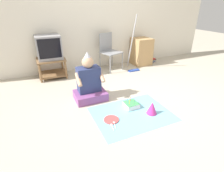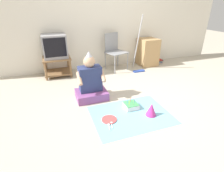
% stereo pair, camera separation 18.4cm
% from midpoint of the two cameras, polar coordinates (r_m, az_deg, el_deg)
% --- Properties ---
extents(ground_plane, '(16.00, 16.00, 0.00)m').
position_cam_midpoint_polar(ground_plane, '(2.90, 8.94, -6.22)').
color(ground_plane, '#BCB29E').
extents(wall_back, '(6.40, 0.06, 2.55)m').
position_cam_midpoint_polar(wall_back, '(4.41, -5.95, 22.41)').
color(wall_back, silver).
rests_on(wall_back, ground_plane).
extents(tv_stand, '(0.58, 0.51, 0.42)m').
position_cam_midpoint_polar(tv_stand, '(4.10, -20.30, 6.08)').
color(tv_stand, olive).
rests_on(tv_stand, ground_plane).
extents(tv, '(0.49, 0.44, 0.49)m').
position_cam_midpoint_polar(tv, '(4.00, -21.23, 11.73)').
color(tv, '#99999E').
rests_on(tv, tv_stand).
extents(folding_chair, '(0.55, 0.53, 0.87)m').
position_cam_midpoint_polar(folding_chair, '(4.29, -2.33, 11.99)').
color(folding_chair, gray).
rests_on(folding_chair, ground_plane).
extents(cardboard_box_stack, '(0.45, 0.47, 0.69)m').
position_cam_midpoint_polar(cardboard_box_stack, '(4.75, 8.39, 11.08)').
color(cardboard_box_stack, tan).
rests_on(cardboard_box_stack, ground_plane).
extents(dust_mop, '(0.28, 0.38, 1.29)m').
position_cam_midpoint_polar(dust_mop, '(4.26, 5.51, 10.14)').
color(dust_mop, '#2D4CB2').
rests_on(dust_mop, ground_plane).
extents(book_pile, '(0.21, 0.15, 0.09)m').
position_cam_midpoint_polar(book_pile, '(5.08, 11.86, 8.30)').
color(book_pile, '#284793').
rests_on(book_pile, ground_plane).
extents(person_seated, '(0.52, 0.40, 0.82)m').
position_cam_midpoint_polar(person_seated, '(2.97, -9.19, 0.63)').
color(person_seated, '#8C4C8C').
rests_on(person_seated, ground_plane).
extents(party_cloth, '(1.15, 0.87, 0.01)m').
position_cam_midpoint_polar(party_cloth, '(2.66, 4.60, -9.08)').
color(party_cloth, '#7FC6E0').
rests_on(party_cloth, ground_plane).
extents(birthday_cake, '(0.20, 0.20, 0.15)m').
position_cam_midpoint_polar(birthday_cake, '(2.79, 4.35, -6.15)').
color(birthday_cake, white).
rests_on(birthday_cake, party_cloth).
extents(party_hat_blue, '(0.16, 0.16, 0.19)m').
position_cam_midpoint_polar(party_hat_blue, '(2.65, 11.02, -7.03)').
color(party_hat_blue, '#CC338C').
rests_on(party_hat_blue, party_cloth).
extents(paper_plate, '(0.21, 0.21, 0.01)m').
position_cam_midpoint_polar(paper_plate, '(2.52, -2.35, -10.93)').
color(paper_plate, '#D84C4C').
rests_on(paper_plate, party_cloth).
extents(plastic_spoon_near, '(0.05, 0.14, 0.01)m').
position_cam_midpoint_polar(plastic_spoon_near, '(2.45, -1.45, -12.11)').
color(plastic_spoon_near, white).
rests_on(plastic_spoon_near, party_cloth).
extents(plastic_spoon_far, '(0.04, 0.14, 0.01)m').
position_cam_midpoint_polar(plastic_spoon_far, '(2.42, -2.29, -12.78)').
color(plastic_spoon_far, white).
rests_on(plastic_spoon_far, party_cloth).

